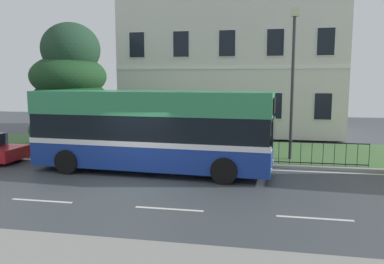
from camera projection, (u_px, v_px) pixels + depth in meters
name	position (u px, v px, depth m)	size (l,w,h in m)	color
ground_plane	(137.00, 179.00, 14.28)	(60.00, 56.00, 0.18)	#3E4448
georgian_townhouse	(233.00, 27.00, 26.53)	(14.29, 8.29, 14.28)	silver
iron_verge_railing	(211.00, 150.00, 16.84)	(13.09, 0.04, 0.97)	black
evergreen_tree	(72.00, 99.00, 20.35)	(4.87, 4.87, 6.78)	#423328
single_decker_bus	(152.00, 130.00, 15.23)	(9.61, 3.04, 3.23)	navy
street_lamp_post	(293.00, 74.00, 16.87)	(0.36, 0.24, 6.62)	#333338
litter_bin	(241.00, 148.00, 16.89)	(0.49, 0.49, 1.13)	#4C4742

